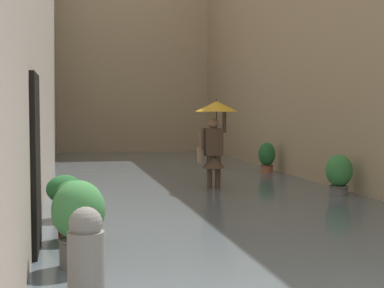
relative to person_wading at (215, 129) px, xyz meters
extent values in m
plane|color=slate|center=(0.46, -1.28, -1.36)|extent=(60.00, 60.00, 0.00)
cube|color=#515B60|center=(0.46, -1.28, -1.31)|extent=(6.82, 25.02, 0.09)
cube|color=tan|center=(-3.45, -1.28, 2.84)|extent=(1.80, 23.02, 8.40)
cube|color=black|center=(3.45, 4.69, -0.26)|extent=(0.08, 1.10, 2.20)
cube|color=tan|center=(0.46, -11.69, 3.05)|extent=(9.62, 1.80, 8.82)
cube|color=#4C4233|center=(0.11, -0.01, -1.31)|extent=(0.12, 0.25, 0.10)
cylinder|color=#4C3828|center=(0.11, -0.01, -0.92)|extent=(0.13, 0.13, 0.69)
cube|color=#4C4233|center=(-0.06, 0.00, -1.31)|extent=(0.12, 0.25, 0.10)
cylinder|color=#4C3828|center=(-0.06, 0.00, -0.92)|extent=(0.13, 0.13, 0.69)
cube|color=#4C3828|center=(0.02, 0.00, -0.28)|extent=(0.39, 0.24, 0.59)
cone|color=#4C3828|center=(0.02, 0.00, -0.69)|extent=(0.53, 0.53, 0.28)
sphere|color=#8C664C|center=(0.02, 0.00, 0.12)|extent=(0.21, 0.21, 0.21)
cylinder|color=#4C3828|center=(-0.20, 0.01, 0.14)|extent=(0.09, 0.09, 0.44)
cylinder|color=#4C3828|center=(0.25, -0.02, -0.22)|extent=(0.09, 0.09, 0.48)
cylinder|color=black|center=(-0.03, 0.00, 0.25)|extent=(0.02, 0.02, 0.46)
cone|color=gold|center=(-0.03, 0.00, 0.48)|extent=(0.92, 0.92, 0.22)
cylinder|color=black|center=(-0.03, 0.00, 0.62)|extent=(0.01, 0.01, 0.08)
cube|color=#8C6B4C|center=(0.34, 0.00, -0.55)|extent=(0.08, 0.28, 0.32)
torus|color=#8C6B4C|center=(0.34, 0.00, -0.27)|extent=(0.04, 0.30, 0.30)
cylinder|color=#66605B|center=(-2.14, 1.46, -1.23)|extent=(0.35, 0.35, 0.26)
torus|color=#56524E|center=(-2.14, 1.46, -1.10)|extent=(0.38, 0.38, 0.04)
ellipsoid|color=#387F3D|center=(-2.14, 1.46, -0.78)|extent=(0.53, 0.53, 0.63)
cylinder|color=#66605B|center=(2.97, 5.54, -1.17)|extent=(0.41, 0.41, 0.39)
torus|color=#56524E|center=(2.97, 5.54, -0.98)|extent=(0.45, 0.45, 0.04)
ellipsoid|color=#428947|center=(2.97, 5.54, -0.66)|extent=(0.57, 0.57, 0.64)
cylinder|color=#9E563D|center=(-2.13, -2.62, -1.22)|extent=(0.32, 0.32, 0.28)
torus|color=brown|center=(-2.13, -2.62, -1.09)|extent=(0.35, 0.35, 0.04)
ellipsoid|color=#23602D|center=(-2.13, -2.62, -0.78)|extent=(0.45, 0.45, 0.62)
cylinder|color=brown|center=(3.01, 4.22, -1.18)|extent=(0.39, 0.39, 0.37)
torus|color=brown|center=(3.01, 4.22, -0.99)|extent=(0.43, 0.43, 0.04)
ellipsoid|color=#387F3D|center=(3.01, 4.22, -0.75)|extent=(0.50, 0.50, 0.49)
cylinder|color=brown|center=(3.13, 2.77, -1.19)|extent=(0.36, 0.36, 0.34)
torus|color=brown|center=(3.13, 2.77, -1.02)|extent=(0.39, 0.39, 0.04)
ellipsoid|color=#23602D|center=(3.13, 2.77, -0.81)|extent=(0.56, 0.56, 0.43)
cylinder|color=gray|center=(2.93, 6.76, -1.00)|extent=(0.32, 0.32, 0.73)
sphere|color=gray|center=(2.93, 6.76, -0.56)|extent=(0.29, 0.29, 0.29)
camera|label=1|loc=(3.07, 11.59, 0.41)|focal=52.67mm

